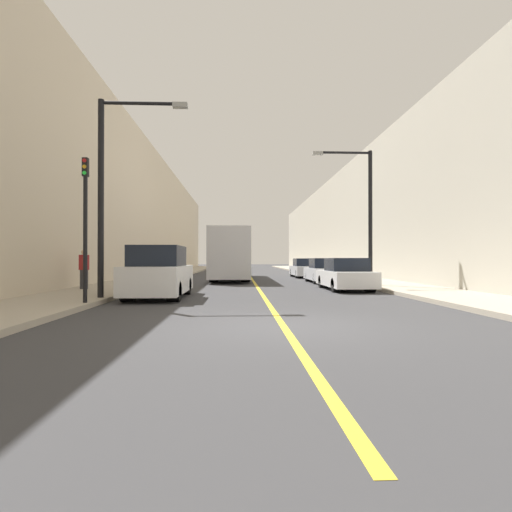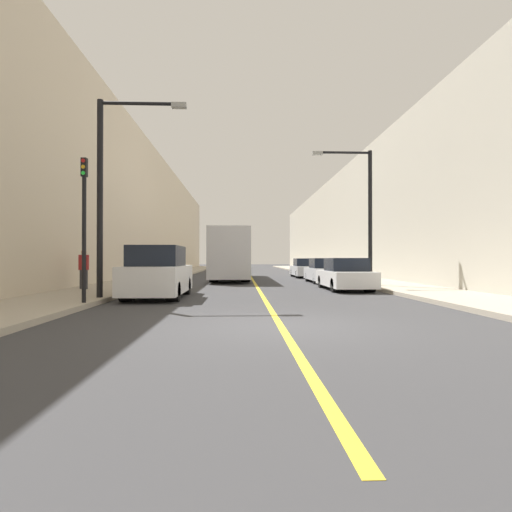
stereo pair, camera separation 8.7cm
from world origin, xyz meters
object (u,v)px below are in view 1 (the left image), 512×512
Objects in this scene: street_lamp_left at (110,182)px; pedestrian at (84,268)px; car_right_near at (345,276)px; street_lamp_right at (364,206)px; car_right_mid at (324,272)px; car_right_far at (304,269)px; bus at (231,254)px; traffic_light at (85,224)px; parked_suv_left at (159,274)px.

street_lamp_left is 5.48m from pedestrian.
street_lamp_right is (1.26, 1.14, 3.37)m from car_right_near.
car_right_mid is 0.92× the size of car_right_far.
bus is 17.13m from traffic_light.
car_right_far is 1.10× the size of traffic_light.
street_lamp_right is at bearing 42.06° from car_right_near.
car_right_near is 11.64m from pedestrian.
bus is 15.67m from street_lamp_left.
pedestrian is at bearing -151.06° from car_right_mid.
bus is 2.83× the size of parked_suv_left.
street_lamp_left is at bearing -103.99° from bus.
parked_suv_left is 0.96× the size of car_right_far.
car_right_near is at bearing -90.82° from car_right_far.
car_right_far is (0.18, 12.66, 0.00)m from car_right_near.
traffic_light is at bearing -145.89° from car_right_near.
car_right_far is 0.70× the size of street_lamp_right.
car_right_far is at bearing 89.18° from car_right_near.
street_lamp_left is (-9.47, -10.47, 3.36)m from car_right_mid.
car_right_near is 5.68m from car_right_mid.
bus is 6.27m from car_right_far.
parked_suv_left reaches higher than car_right_near.
pedestrian is at bearing 111.17° from traffic_light.
parked_suv_left is at bearing -131.54° from car_right_mid.
car_right_mid is at bearing 51.28° from traffic_light.
parked_suv_left reaches higher than pedestrian.
car_right_near is at bearing -61.77° from bus.
street_lamp_left is at bearing -135.90° from parked_suv_left.
street_lamp_left reaches higher than car_right_far.
parked_suv_left is at bearing -35.11° from pedestrian.
car_right_near is (5.50, -10.25, -1.10)m from bus.
car_right_mid is at bearing 28.94° from pedestrian.
bus is at bearing 141.37° from car_right_mid.
car_right_mid is 1.01× the size of traffic_light.
car_right_far is at bearing 61.62° from street_lamp_left.
parked_suv_left is at bearing -156.18° from car_right_near.
street_lamp_left is 1.00× the size of street_lamp_right.
street_lamp_right is (6.76, -9.11, 2.28)m from bus.
street_lamp_right is at bearing 8.86° from pedestrian.
car_right_far is (5.68, 2.41, -1.09)m from bus.
car_right_mid is 0.65× the size of street_lamp_left.
pedestrian is (-3.72, 2.61, 0.15)m from parked_suv_left.
car_right_near is at bearing 34.11° from traffic_light.
street_lamp_left reaches higher than bus.
street_lamp_right reaches higher than bus.
bus is 11.57m from street_lamp_right.
car_right_mid is (0.22, 5.67, 0.00)m from car_right_near.
bus is 7.50× the size of pedestrian.
pedestrian is at bearing -175.72° from car_right_near.
street_lamp_right is at bearing 29.47° from street_lamp_left.
parked_suv_left is at bearing -99.87° from bus.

